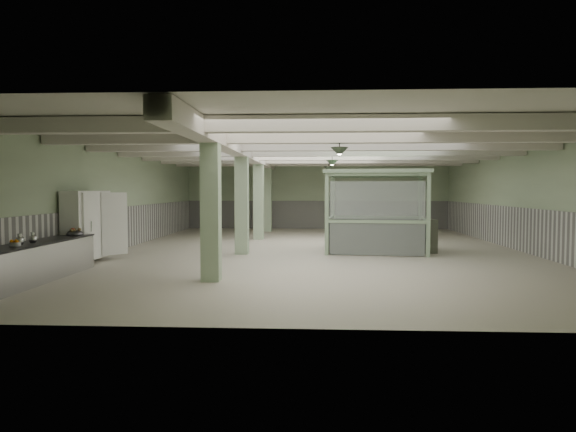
{
  "coord_description": "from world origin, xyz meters",
  "views": [
    {
      "loc": [
        -0.09,
        -17.72,
        2.13
      ],
      "look_at": [
        -0.93,
        -1.87,
        1.3
      ],
      "focal_mm": 32.0,
      "sensor_mm": 36.0,
      "label": 1
    }
  ],
  "objects_px": {
    "walkin_cooler": "(88,229)",
    "guard_booth": "(376,197)",
    "filing_cabinet": "(429,236)",
    "prep_counter": "(34,262)"
  },
  "relations": [
    {
      "from": "walkin_cooler",
      "to": "guard_booth",
      "type": "height_order",
      "value": "guard_booth"
    },
    {
      "from": "prep_counter",
      "to": "filing_cabinet",
      "type": "height_order",
      "value": "filing_cabinet"
    },
    {
      "from": "prep_counter",
      "to": "guard_booth",
      "type": "distance_m",
      "value": 10.72
    },
    {
      "from": "prep_counter",
      "to": "filing_cabinet",
      "type": "xyz_separation_m",
      "value": [
        10.26,
        5.92,
        0.1
      ]
    },
    {
      "from": "guard_booth",
      "to": "filing_cabinet",
      "type": "xyz_separation_m",
      "value": [
        1.71,
        -0.41,
        -1.29
      ]
    },
    {
      "from": "walkin_cooler",
      "to": "guard_booth",
      "type": "relative_size",
      "value": 0.58
    },
    {
      "from": "guard_booth",
      "to": "filing_cabinet",
      "type": "bearing_deg",
      "value": -7.39
    },
    {
      "from": "prep_counter",
      "to": "guard_booth",
      "type": "relative_size",
      "value": 1.25
    },
    {
      "from": "guard_booth",
      "to": "filing_cabinet",
      "type": "distance_m",
      "value": 2.18
    },
    {
      "from": "prep_counter",
      "to": "filing_cabinet",
      "type": "bearing_deg",
      "value": 30.0
    }
  ]
}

